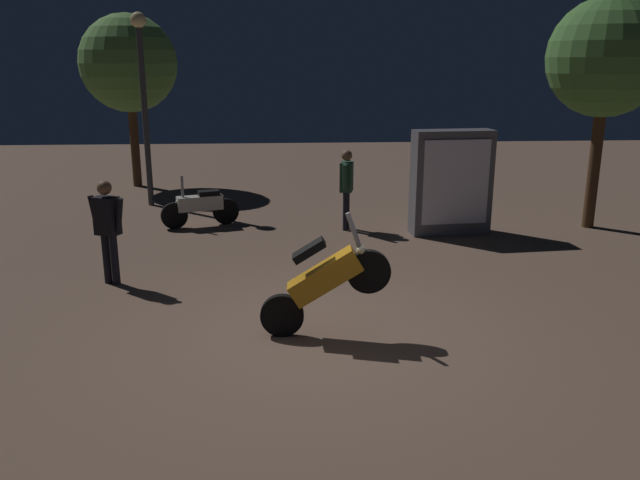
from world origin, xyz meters
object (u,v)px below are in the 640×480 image
motorcycle_orange_foreground (325,281)px  streetlamp_near (143,84)px  person_rider_beside (347,183)px  kiosk_billboard (451,182)px  person_bystander_far (107,223)px  motorcycle_white_parked_left (200,206)px

motorcycle_orange_foreground → streetlamp_near: (-3.70, 8.02, 2.15)m
person_rider_beside → kiosk_billboard: kiosk_billboard is taller
streetlamp_near → kiosk_billboard: 7.52m
motorcycle_orange_foreground → person_bystander_far: size_ratio=1.00×
person_bystander_far → streetlamp_near: 6.12m
motorcycle_orange_foreground → person_rider_beside: bearing=83.5°
motorcycle_orange_foreground → motorcycle_white_parked_left: motorcycle_orange_foreground is taller
person_rider_beside → kiosk_billboard: bearing=1.9°
kiosk_billboard → person_rider_beside: bearing=-16.8°
streetlamp_near → motorcycle_orange_foreground: bearing=-65.3°
motorcycle_orange_foreground → person_bystander_far: (-3.23, 2.22, 0.24)m
motorcycle_orange_foreground → motorcycle_white_parked_left: size_ratio=1.03×
person_rider_beside → streetlamp_near: size_ratio=0.37×
person_rider_beside → person_bystander_far: size_ratio=1.01×
streetlamp_near → person_rider_beside: bearing=-30.3°
person_bystander_far → streetlamp_near: size_ratio=0.37×
person_rider_beside → streetlamp_near: 5.58m
person_rider_beside → motorcycle_orange_foreground: bearing=-85.1°
motorcycle_white_parked_left → person_rider_beside: bearing=154.0°
kiosk_billboard → person_bystander_far: bearing=18.8°
motorcycle_orange_foreground → streetlamp_near: bearing=117.0°
person_bystander_far → kiosk_billboard: kiosk_billboard is taller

